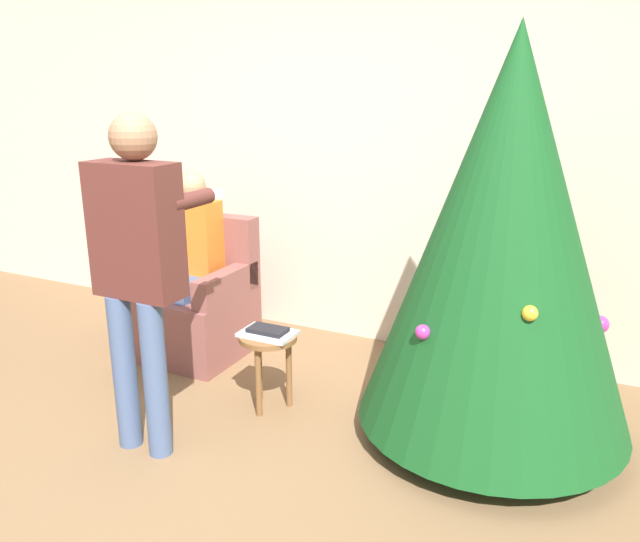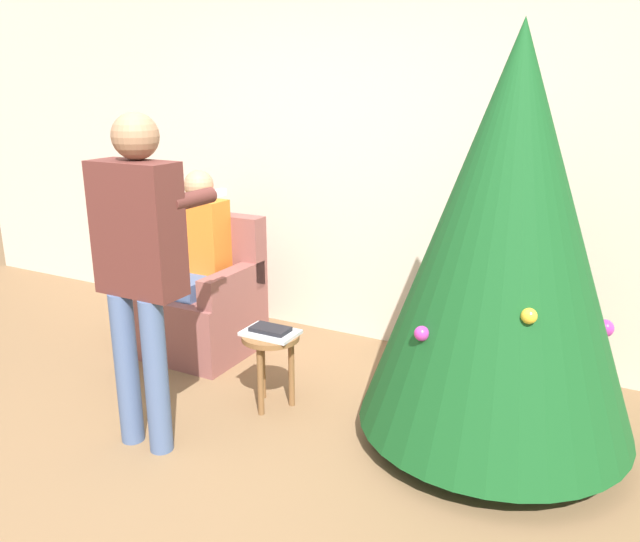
% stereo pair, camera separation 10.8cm
% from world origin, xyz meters
% --- Properties ---
extents(ground_plane, '(14.00, 14.00, 0.00)m').
position_xyz_m(ground_plane, '(0.00, 0.00, 0.00)').
color(ground_plane, brown).
extents(wall_back, '(8.00, 0.06, 2.70)m').
position_xyz_m(wall_back, '(0.00, 2.23, 1.35)').
color(wall_back, beige).
rests_on(wall_back, ground_plane).
extents(christmas_tree, '(1.40, 1.40, 2.11)m').
position_xyz_m(christmas_tree, '(1.28, 1.23, 1.11)').
color(christmas_tree, brown).
rests_on(christmas_tree, ground_plane).
extents(armchair, '(0.76, 0.68, 0.95)m').
position_xyz_m(armchair, '(-0.83, 1.46, 0.33)').
color(armchair, brown).
rests_on(armchair, ground_plane).
extents(person_seated, '(0.36, 0.46, 1.27)m').
position_xyz_m(person_seated, '(-0.83, 1.43, 0.70)').
color(person_seated, '#475B84').
rests_on(person_seated, ground_plane).
extents(person_standing, '(0.46, 0.57, 1.70)m').
position_xyz_m(person_standing, '(-0.30, 0.38, 1.02)').
color(person_standing, '#475B84').
rests_on(person_standing, ground_plane).
extents(side_stool, '(0.33, 0.33, 0.45)m').
position_xyz_m(side_stool, '(0.06, 0.98, 0.36)').
color(side_stool, brown).
rests_on(side_stool, ground_plane).
extents(laptop, '(0.31, 0.21, 0.02)m').
position_xyz_m(laptop, '(0.06, 0.98, 0.46)').
color(laptop, silver).
rests_on(laptop, side_stool).
extents(book, '(0.22, 0.13, 0.02)m').
position_xyz_m(book, '(0.06, 0.98, 0.48)').
color(book, black).
rests_on(book, laptop).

